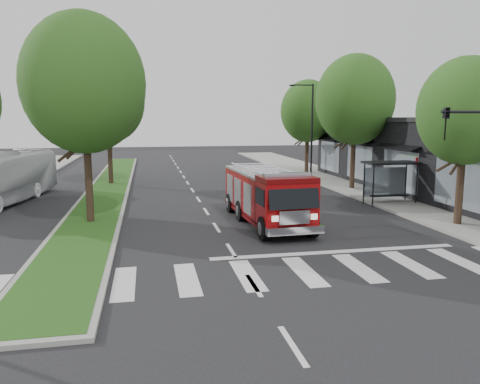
# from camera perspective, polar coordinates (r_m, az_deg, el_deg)

# --- Properties ---
(ground) EXTENTS (140.00, 140.00, 0.00)m
(ground) POSITION_cam_1_polar(r_m,az_deg,el_deg) (18.68, -1.07, -7.15)
(ground) COLOR black
(ground) RESTS_ON ground
(sidewalk_right) EXTENTS (5.00, 80.00, 0.15)m
(sidewalk_right) POSITION_cam_1_polar(r_m,az_deg,el_deg) (32.19, 18.02, -0.60)
(sidewalk_right) COLOR gray
(sidewalk_right) RESTS_ON ground
(median) EXTENTS (3.00, 50.00, 0.15)m
(median) POSITION_cam_1_polar(r_m,az_deg,el_deg) (36.14, -15.64, 0.52)
(median) COLOR gray
(median) RESTS_ON ground
(storefront_row) EXTENTS (8.00, 30.00, 5.00)m
(storefront_row) POSITION_cam_1_polar(r_m,az_deg,el_deg) (34.33, 24.81, 3.66)
(storefront_row) COLOR black
(storefront_row) RESTS_ON ground
(bus_shelter) EXTENTS (3.20, 1.60, 2.61)m
(bus_shelter) POSITION_cam_1_polar(r_m,az_deg,el_deg) (29.70, 17.75, 2.47)
(bus_shelter) COLOR black
(bus_shelter) RESTS_ON ground
(tree_right_near) EXTENTS (4.40, 4.40, 8.05)m
(tree_right_near) POSITION_cam_1_polar(r_m,az_deg,el_deg) (24.53, 25.78, 8.84)
(tree_right_near) COLOR black
(tree_right_near) RESTS_ON ground
(tree_right_mid) EXTENTS (5.60, 5.60, 9.72)m
(tree_right_mid) POSITION_cam_1_polar(r_m,az_deg,el_deg) (34.91, 13.84, 10.86)
(tree_right_mid) COLOR black
(tree_right_mid) RESTS_ON ground
(tree_right_far) EXTENTS (5.00, 5.00, 8.73)m
(tree_right_far) POSITION_cam_1_polar(r_m,az_deg,el_deg) (44.17, 8.25, 9.73)
(tree_right_far) COLOR black
(tree_right_far) RESTS_ON ground
(tree_median_near) EXTENTS (5.80, 5.80, 10.16)m
(tree_median_near) POSITION_cam_1_polar(r_m,az_deg,el_deg) (23.89, -18.50, 12.43)
(tree_median_near) COLOR black
(tree_median_near) RESTS_ON ground
(tree_median_far) EXTENTS (5.60, 5.60, 9.72)m
(tree_median_far) POSITION_cam_1_polar(r_m,az_deg,el_deg) (37.79, -15.83, 10.62)
(tree_median_far) COLOR black
(tree_median_far) RESTS_ON ground
(streetlight_right_far) EXTENTS (2.11, 0.20, 8.00)m
(streetlight_right_far) POSITION_cam_1_polar(r_m,az_deg,el_deg) (40.02, 8.56, 7.87)
(streetlight_right_far) COLOR black
(streetlight_right_far) RESTS_ON ground
(fire_engine) EXTENTS (2.92, 8.38, 2.86)m
(fire_engine) POSITION_cam_1_polar(r_m,az_deg,el_deg) (23.21, 3.23, -0.50)
(fire_engine) COLOR #530405
(fire_engine) RESTS_ON ground
(city_bus) EXTENTS (4.66, 11.78, 3.20)m
(city_bus) POSITION_cam_1_polar(r_m,az_deg,el_deg) (32.05, -27.19, 1.56)
(city_bus) COLOR silver
(city_bus) RESTS_ON ground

